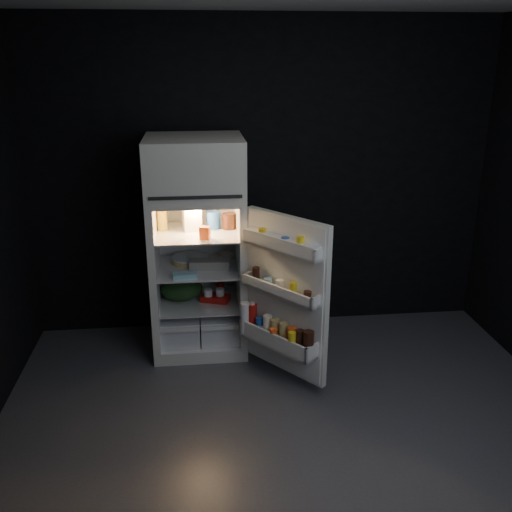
{
  "coord_description": "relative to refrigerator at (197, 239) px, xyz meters",
  "views": [
    {
      "loc": [
        -0.58,
        -3.13,
        2.38
      ],
      "look_at": [
        -0.13,
        1.0,
        0.9
      ],
      "focal_mm": 40.0,
      "sensor_mm": 36.0,
      "label": 1
    }
  ],
  "objects": [
    {
      "name": "wall_front",
      "position": [
        0.58,
        -3.02,
        0.39
      ],
      "size": [
        4.0,
        0.0,
        2.7
      ],
      "primitive_type": "cube",
      "color": "black",
      "rests_on": "ground"
    },
    {
      "name": "mayo_jar",
      "position": [
        0.14,
        0.03,
        0.14
      ],
      "size": [
        0.14,
        0.14,
        0.14
      ],
      "primitive_type": "cylinder",
      "rotation": [
        0.0,
        0.0,
        -0.3
      ],
      "color": "#1E4AA3",
      "rests_on": "refrigerator"
    },
    {
      "name": "produce_bag",
      "position": [
        -0.15,
        -0.0,
        -0.43
      ],
      "size": [
        0.43,
        0.39,
        0.2
      ],
      "primitive_type": "ellipsoid",
      "rotation": [
        0.0,
        0.0,
        0.32
      ],
      "color": "#193815",
      "rests_on": "refrigerator"
    },
    {
      "name": "small_can_silver",
      "position": [
        0.21,
        0.14,
        -0.48
      ],
      "size": [
        0.07,
        0.07,
        0.09
      ],
      "primitive_type": "cylinder",
      "rotation": [
        0.0,
        0.0,
        -0.18
      ],
      "color": "#B6B6BA",
      "rests_on": "refrigerator"
    },
    {
      "name": "fridge_door",
      "position": [
        0.61,
        -0.67,
        -0.28
      ],
      "size": [
        0.6,
        0.68,
        1.22
      ],
      "color": "white",
      "rests_on": "ground"
    },
    {
      "name": "small_can_red",
      "position": [
        0.19,
        0.1,
        -0.48
      ],
      "size": [
        0.06,
        0.06,
        0.09
      ],
      "primitive_type": "cylinder",
      "rotation": [
        0.0,
        0.0,
        0.06
      ],
      "color": "#B2150F",
      "rests_on": "refrigerator"
    },
    {
      "name": "wrapped_pkg",
      "position": [
        0.24,
        0.13,
        -0.2
      ],
      "size": [
        0.14,
        0.13,
        0.05
      ],
      "primitive_type": "cube",
      "rotation": [
        0.0,
        0.0,
        0.4
      ],
      "color": "#FAECCC",
      "rests_on": "refrigerator"
    },
    {
      "name": "small_carton",
      "position": [
        0.06,
        -0.24,
        0.12
      ],
      "size": [
        0.09,
        0.08,
        0.1
      ],
      "primitive_type": "cube",
      "rotation": [
        0.0,
        0.0,
        -0.33
      ],
      "color": "#D84D19",
      "rests_on": "refrigerator"
    },
    {
      "name": "flat_package",
      "position": [
        -0.11,
        -0.28,
        -0.21
      ],
      "size": [
        0.19,
        0.11,
        0.04
      ],
      "primitive_type": "cube",
      "rotation": [
        0.0,
        0.0,
        0.1
      ],
      "color": "#87C2D1",
      "rests_on": "refrigerator"
    },
    {
      "name": "pie",
      "position": [
        -0.06,
        0.08,
        -0.21
      ],
      "size": [
        0.39,
        0.39,
        0.04
      ],
      "primitive_type": "cylinder",
      "rotation": [
        0.0,
        0.0,
        -0.25
      ],
      "color": "tan",
      "rests_on": "refrigerator"
    },
    {
      "name": "yogurt_tray",
      "position": [
        0.14,
        -0.08,
        -0.5
      ],
      "size": [
        0.26,
        0.2,
        0.05
      ],
      "primitive_type": "cube",
      "rotation": [
        0.0,
        0.0,
        -0.35
      ],
      "color": "#B2150F",
      "rests_on": "refrigerator"
    },
    {
      "name": "jam_jar",
      "position": [
        0.27,
        0.02,
        0.14
      ],
      "size": [
        0.13,
        0.13,
        0.13
      ],
      "primitive_type": "cylinder",
      "rotation": [
        0.0,
        0.0,
        -0.21
      ],
      "color": "black",
      "rests_on": "refrigerator"
    },
    {
      "name": "egg_carton",
      "position": [
        0.09,
        -0.09,
        -0.19
      ],
      "size": [
        0.33,
        0.15,
        0.07
      ],
      "primitive_type": "cube",
      "rotation": [
        0.0,
        0.0,
        -0.09
      ],
      "color": "gray",
      "rests_on": "refrigerator"
    },
    {
      "name": "floor",
      "position": [
        0.58,
        -1.32,
        -0.96
      ],
      "size": [
        4.0,
        3.4,
        0.0
      ],
      "primitive_type": "cube",
      "color": "#4C4C51",
      "rests_on": "ground"
    },
    {
      "name": "refrigerator",
      "position": [
        0.0,
        0.0,
        0.0
      ],
      "size": [
        0.76,
        0.71,
        1.78
      ],
      "color": "white",
      "rests_on": "ground"
    },
    {
      "name": "milk_jug",
      "position": [
        -0.04,
        0.02,
        0.19
      ],
      "size": [
        0.16,
        0.16,
        0.24
      ],
      "primitive_type": "cube",
      "rotation": [
        0.0,
        0.0,
        0.16
      ],
      "color": "white",
      "rests_on": "refrigerator"
    },
    {
      "name": "wall_back",
      "position": [
        0.58,
        0.38,
        0.39
      ],
      "size": [
        4.0,
        0.0,
        2.7
      ],
      "primitive_type": "cube",
      "color": "black",
      "rests_on": "ground"
    },
    {
      "name": "amber_bottle",
      "position": [
        -0.27,
        0.04,
        0.18
      ],
      "size": [
        0.1,
        0.1,
        0.22
      ],
      "primitive_type": "cylinder",
      "rotation": [
        0.0,
        0.0,
        -0.26
      ],
      "color": "gold",
      "rests_on": "refrigerator"
    }
  ]
}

